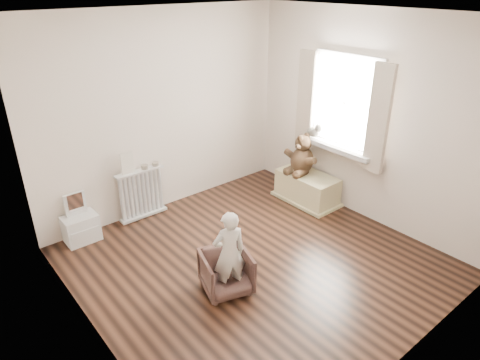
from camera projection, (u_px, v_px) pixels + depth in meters
floor at (255, 261)px, 4.82m from camera, size 3.60×3.60×0.01m
ceiling at (260, 15)px, 3.69m from camera, size 3.60×3.60×0.01m
back_wall at (164, 113)px, 5.51m from camera, size 3.60×0.02×2.60m
front_wall at (427, 228)px, 3.00m from camera, size 3.60×0.02×2.60m
left_wall at (79, 211)px, 3.22m from camera, size 0.02×3.60×2.60m
right_wall at (366, 119)px, 5.29m from camera, size 0.02×3.60×2.60m
window at (345, 103)px, 5.41m from camera, size 0.03×0.90×1.10m
window_sill at (336, 147)px, 5.61m from camera, size 0.22×1.10×0.06m
curtain_left at (378, 120)px, 4.98m from camera, size 0.06×0.26×1.30m
curtain_right at (306, 100)px, 5.77m from camera, size 0.06×0.26×1.30m
radiator at (141, 191)px, 5.53m from camera, size 0.64×0.12×0.68m
paper_doll at (127, 163)px, 5.27m from camera, size 0.17×0.01×0.28m
tin_a at (145, 167)px, 5.44m from camera, size 0.09×0.09×0.05m
tin_b at (156, 164)px, 5.54m from camera, size 0.09×0.09×0.05m
toy_vanity at (80, 221)px, 5.08m from camera, size 0.39×0.28×0.62m
armchair at (226, 272)px, 4.28m from camera, size 0.59×0.60×0.43m
child at (229, 253)px, 4.14m from camera, size 0.38×0.31×0.91m
toy_bench at (307, 188)px, 6.03m from camera, size 0.45×0.86×0.40m
teddy_bear at (302, 155)px, 5.91m from camera, size 0.48×0.39×0.56m
plush_cat at (314, 130)px, 5.82m from camera, size 0.24×0.29×0.21m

